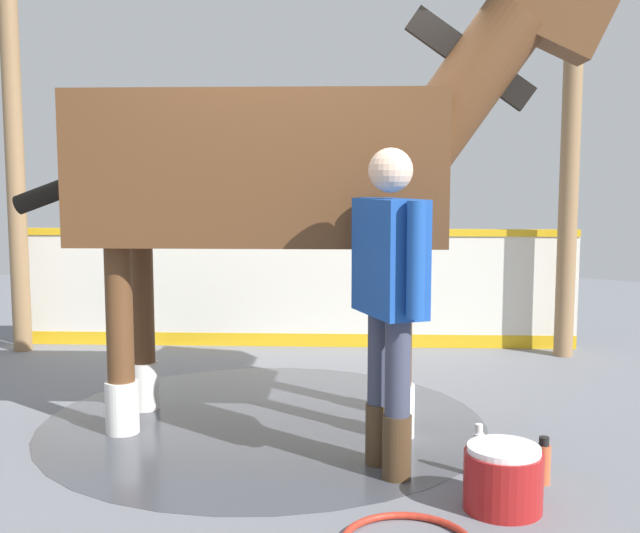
# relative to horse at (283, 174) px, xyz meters

# --- Properties ---
(ground_plane) EXTENTS (16.00, 16.00, 0.02)m
(ground_plane) POSITION_rel_horse_xyz_m (0.29, -0.08, -1.56)
(ground_plane) COLOR slate
(wet_patch) EXTENTS (2.77, 2.77, 0.00)m
(wet_patch) POSITION_rel_horse_xyz_m (0.11, 0.08, -1.55)
(wet_patch) COLOR #42444C
(wet_patch) RESTS_ON ground
(barrier_wall) EXTENTS (4.16, 3.09, 1.07)m
(barrier_wall) POSITION_rel_horse_xyz_m (1.42, -1.71, -1.06)
(barrier_wall) COLOR silver
(barrier_wall) RESTS_ON ground
(roof_post_near) EXTENTS (0.16, 0.16, 3.18)m
(roof_post_near) POSITION_rel_horse_xyz_m (-0.65, -2.88, 0.04)
(roof_post_near) COLOR olive
(roof_post_near) RESTS_ON ground
(roof_post_far) EXTENTS (0.16, 0.16, 3.18)m
(roof_post_far) POSITION_rel_horse_xyz_m (3.16, -0.08, 0.04)
(roof_post_far) COLOR olive
(roof_post_far) RESTS_ON ground
(horse) EXTENTS (3.01, 2.33, 2.75)m
(horse) POSITION_rel_horse_xyz_m (0.00, 0.00, 0.00)
(horse) COLOR brown
(horse) RESTS_ON ground
(handler) EXTENTS (0.59, 0.44, 1.68)m
(handler) POSITION_rel_horse_xyz_m (-0.96, 0.27, -0.58)
(handler) COLOR #47331E
(handler) RESTS_ON ground
(wash_bucket) EXTENTS (0.37, 0.37, 0.30)m
(wash_bucket) POSITION_rel_horse_xyz_m (-1.64, 0.33, -1.40)
(wash_bucket) COLOR maroon
(wash_bucket) RESTS_ON ground
(bottle_shampoo) EXTENTS (0.06, 0.06, 0.28)m
(bottle_shampoo) POSITION_rel_horse_xyz_m (-1.36, 0.04, -1.42)
(bottle_shampoo) COLOR white
(bottle_shampoo) RESTS_ON ground
(bottle_spray) EXTENTS (0.07, 0.07, 0.24)m
(bottle_spray) POSITION_rel_horse_xyz_m (-1.66, -0.07, -1.44)
(bottle_spray) COLOR #CC5933
(bottle_spray) RESTS_ON ground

